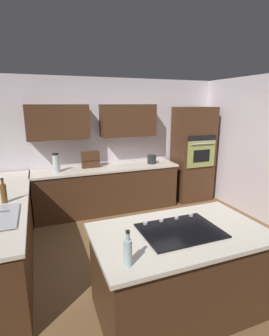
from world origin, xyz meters
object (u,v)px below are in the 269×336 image
Objects in this scene: cooktop at (180,230)px; spice_rack at (91,160)px; dish_soap_bottle at (4,193)px; oil_bottle at (128,252)px; blender at (56,164)px; kettle at (152,159)px; wall_oven at (193,154)px.

cooktop is 2.24× the size of spice_rack.
dish_soap_bottle is 1.08× the size of oil_bottle.
blender is 1.08× the size of dish_soap_bottle.
cooktop is 2.20m from dish_soap_bottle.
dish_soap_bottle reaches higher than oil_bottle.
cooktop is 2.89m from kettle.
oil_bottle is (2.61, 3.08, -0.00)m from wall_oven.
oil_bottle reaches higher than cooktop.
kettle reaches higher than cooktop.
wall_oven is at bearing -179.13° from kettle.
blender is 1.90× the size of kettle.
dish_soap_bottle is at bearing 26.53° from kettle.
cooktop is at bearing -153.02° from oil_bottle.
oil_bottle is at bearing 49.76° from wall_oven.
dish_soap_bottle reaches higher than kettle.
spice_rack reaches higher than kettle.
wall_oven is 6.95× the size of oil_bottle.
kettle is (-1.25, 0.10, -0.07)m from spice_rack.
kettle is at bearing -117.66° from oil_bottle.
dish_soap_bottle is at bearing 20.08° from wall_oven.
wall_oven is at bearing 177.86° from spice_rack.
wall_oven is 3.85m from dish_soap_bottle.
cooktop is 0.74m from oil_bottle.
kettle is at bearing -153.47° from dish_soap_bottle.
spice_rack is at bearing -171.31° from blender.
dish_soap_bottle is at bearing -60.02° from oil_bottle.
oil_bottle is at bearing 62.34° from kettle.
dish_soap_bottle reaches higher than cooktop.
wall_oven is 11.34× the size of kettle.
blender is 3.08m from oil_bottle.
wall_oven reaches higher than blender.
cooktop is 2.89m from blender.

